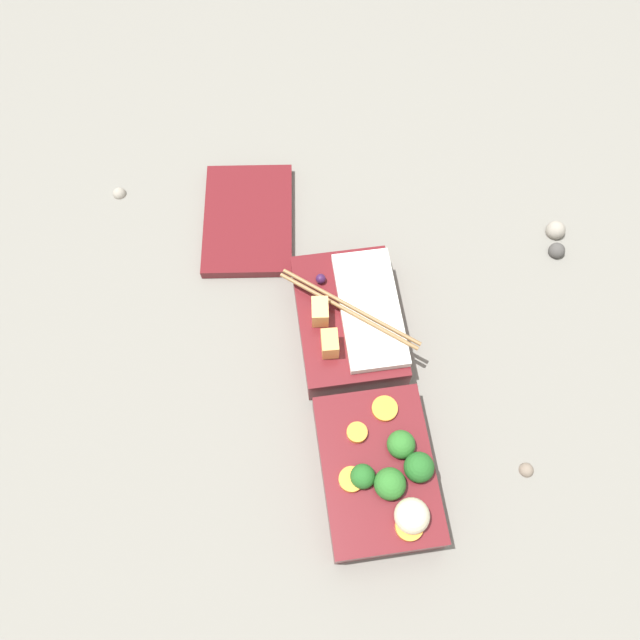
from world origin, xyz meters
The scene contains 8 objects.
ground_plane centered at (0.00, 0.00, 0.00)m, with size 3.00×3.00×0.00m, color slate.
bento_tray_vegetable centered at (-0.11, 0.01, 0.03)m, with size 0.19×0.13×0.08m.
bento_tray_rice centered at (0.09, 0.01, 0.03)m, with size 0.19×0.16×0.08m.
bento_lid centered at (0.27, 0.13, 0.01)m, with size 0.18×0.13×0.02m, color maroon.
pebble_0 centered at (0.16, -0.30, 0.01)m, with size 0.02×0.02×0.02m, color #474442.
pebble_1 centered at (0.35, 0.31, 0.00)m, with size 0.02×0.02×0.02m, color gray.
pebble_2 centered at (0.20, -0.31, 0.01)m, with size 0.03×0.03×0.03m, color gray.
pebble_3 centered at (-0.13, -0.17, 0.00)m, with size 0.02×0.02×0.02m, color #7A6B5B.
Camera 1 is at (-0.24, 0.09, 0.77)m, focal length 35.00 mm.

